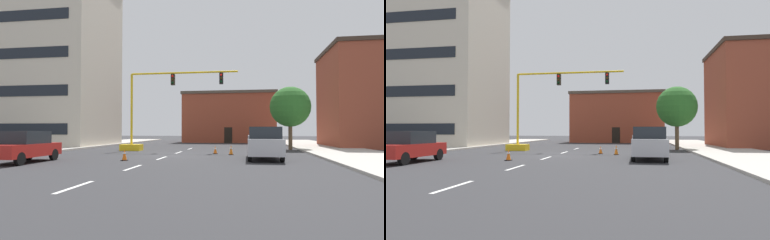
% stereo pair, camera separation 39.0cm
% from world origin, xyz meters
% --- Properties ---
extents(ground_plane, '(160.00, 160.00, 0.00)m').
position_xyz_m(ground_plane, '(0.00, 0.00, 0.00)').
color(ground_plane, '#2D2D30').
extents(sidewalk_left, '(6.00, 56.00, 0.14)m').
position_xyz_m(sidewalk_left, '(-13.01, 8.00, 0.07)').
color(sidewalk_left, '#B2ADA3').
rests_on(sidewalk_left, ground_plane).
extents(sidewalk_right, '(6.00, 56.00, 0.14)m').
position_xyz_m(sidewalk_right, '(13.01, 8.00, 0.07)').
color(sidewalk_right, '#B2ADA3').
rests_on(sidewalk_right, ground_plane).
extents(lane_stripe_seg_0, '(0.16, 2.40, 0.01)m').
position_xyz_m(lane_stripe_seg_0, '(0.00, -14.00, 0.00)').
color(lane_stripe_seg_0, silver).
rests_on(lane_stripe_seg_0, ground_plane).
extents(lane_stripe_seg_1, '(0.16, 2.40, 0.01)m').
position_xyz_m(lane_stripe_seg_1, '(0.00, -8.50, 0.00)').
color(lane_stripe_seg_1, silver).
rests_on(lane_stripe_seg_1, ground_plane).
extents(lane_stripe_seg_2, '(0.16, 2.40, 0.01)m').
position_xyz_m(lane_stripe_seg_2, '(0.00, -3.00, 0.00)').
color(lane_stripe_seg_2, silver).
rests_on(lane_stripe_seg_2, ground_plane).
extents(lane_stripe_seg_3, '(0.16, 2.40, 0.01)m').
position_xyz_m(lane_stripe_seg_3, '(0.00, 2.50, 0.00)').
color(lane_stripe_seg_3, silver).
rests_on(lane_stripe_seg_3, ground_plane).
extents(lane_stripe_seg_4, '(0.16, 2.40, 0.01)m').
position_xyz_m(lane_stripe_seg_4, '(0.00, 8.00, 0.00)').
color(lane_stripe_seg_4, silver).
rests_on(lane_stripe_seg_4, ground_plane).
extents(building_tall_left, '(15.30, 11.38, 19.44)m').
position_xyz_m(building_tall_left, '(-18.00, 11.89, 9.73)').
color(building_tall_left, beige).
rests_on(building_tall_left, ground_plane).
extents(building_brick_center, '(13.55, 7.54, 7.39)m').
position_xyz_m(building_brick_center, '(2.92, 26.52, 3.71)').
color(building_brick_center, brown).
rests_on(building_brick_center, ground_plane).
extents(traffic_signal_gantry, '(10.21, 1.20, 6.83)m').
position_xyz_m(traffic_signal_gantry, '(-3.24, 4.29, 2.31)').
color(traffic_signal_gantry, yellow).
rests_on(traffic_signal_gantry, ground_plane).
extents(tree_right_mid, '(3.72, 3.72, 5.83)m').
position_xyz_m(tree_right_mid, '(9.40, 8.00, 3.95)').
color(tree_right_mid, brown).
rests_on(tree_right_mid, ground_plane).
extents(pickup_truck_silver, '(2.07, 5.42, 1.99)m').
position_xyz_m(pickup_truck_silver, '(6.46, -2.83, 0.97)').
color(pickup_truck_silver, '#BCBCC1').
rests_on(pickup_truck_silver, ground_plane).
extents(sedan_red_near_left, '(1.90, 4.52, 1.74)m').
position_xyz_m(sedan_red_near_left, '(-6.78, -7.03, 0.89)').
color(sedan_red_near_left, '#B21E19').
rests_on(sedan_red_near_left, ground_plane).
extents(traffic_cone_roadside_a, '(0.36, 0.36, 0.69)m').
position_xyz_m(traffic_cone_roadside_a, '(-1.74, -5.05, 0.34)').
color(traffic_cone_roadside_a, black).
rests_on(traffic_cone_roadside_a, ground_plane).
extents(traffic_cone_roadside_b, '(0.36, 0.36, 0.61)m').
position_xyz_m(traffic_cone_roadside_b, '(3.05, 1.37, 0.30)').
color(traffic_cone_roadside_b, black).
rests_on(traffic_cone_roadside_b, ground_plane).
extents(traffic_cone_roadside_c, '(0.36, 0.36, 0.73)m').
position_xyz_m(traffic_cone_roadside_c, '(4.26, 0.64, 0.36)').
color(traffic_cone_roadside_c, black).
rests_on(traffic_cone_roadside_c, ground_plane).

